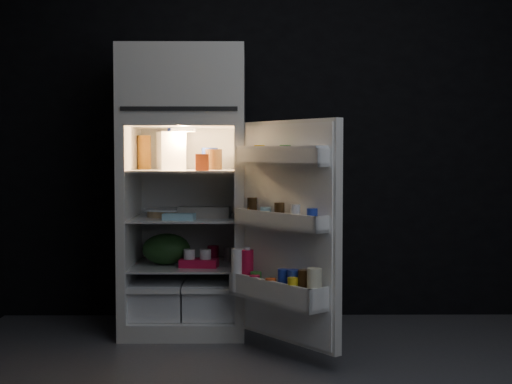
{
  "coord_description": "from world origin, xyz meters",
  "views": [
    {
      "loc": [
        -0.28,
        -3.22,
        1.13
      ],
      "look_at": [
        -0.25,
        1.0,
        0.9
      ],
      "focal_mm": 50.0,
      "sensor_mm": 36.0,
      "label": 1
    }
  ],
  "objects_px": {
    "refrigerator": "(185,181)",
    "milk_jug": "(171,151)",
    "fridge_door": "(285,235)",
    "egg_carton": "(204,212)",
    "yogurt_tray": "(199,263)"
  },
  "relations": [
    {
      "from": "refrigerator",
      "to": "yogurt_tray",
      "type": "relative_size",
      "value": 7.63
    },
    {
      "from": "milk_jug",
      "to": "egg_carton",
      "type": "distance_m",
      "value": 0.45
    },
    {
      "from": "refrigerator",
      "to": "yogurt_tray",
      "type": "xyz_separation_m",
      "value": [
        0.1,
        -0.16,
        -0.5
      ]
    },
    {
      "from": "milk_jug",
      "to": "yogurt_tray",
      "type": "bearing_deg",
      "value": -59.3
    },
    {
      "from": "refrigerator",
      "to": "fridge_door",
      "type": "relative_size",
      "value": 1.46
    },
    {
      "from": "fridge_door",
      "to": "milk_jug",
      "type": "height_order",
      "value": "fridge_door"
    },
    {
      "from": "refrigerator",
      "to": "milk_jug",
      "type": "relative_size",
      "value": 7.42
    },
    {
      "from": "egg_carton",
      "to": "milk_jug",
      "type": "bearing_deg",
      "value": 160.55
    },
    {
      "from": "refrigerator",
      "to": "yogurt_tray",
      "type": "bearing_deg",
      "value": -59.12
    },
    {
      "from": "egg_carton",
      "to": "yogurt_tray",
      "type": "height_order",
      "value": "egg_carton"
    },
    {
      "from": "refrigerator",
      "to": "fridge_door",
      "type": "bearing_deg",
      "value": -47.9
    },
    {
      "from": "egg_carton",
      "to": "yogurt_tray",
      "type": "relative_size",
      "value": 1.38
    },
    {
      "from": "milk_jug",
      "to": "fridge_door",
      "type": "bearing_deg",
      "value": -63.2
    },
    {
      "from": "refrigerator",
      "to": "milk_jug",
      "type": "bearing_deg",
      "value": -174.22
    },
    {
      "from": "milk_jug",
      "to": "egg_carton",
      "type": "bearing_deg",
      "value": -42.76
    }
  ]
}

